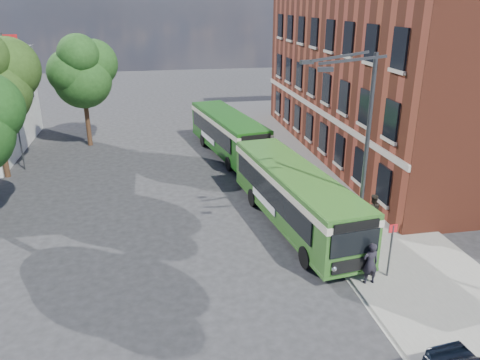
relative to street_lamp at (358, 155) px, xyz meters
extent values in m
plane|color=#252527|center=(-4.84, 2.00, -4.79)|extent=(120.00, 120.00, 0.00)
cube|color=gray|center=(2.16, 10.00, -4.72)|extent=(6.00, 48.00, 0.15)
cube|color=beige|center=(-0.89, 10.00, -4.79)|extent=(0.12, 48.00, 0.01)
cube|color=brown|center=(9.16, 14.00, 1.21)|extent=(12.00, 26.00, 12.00)
cube|color=beige|center=(3.12, 14.00, -1.19)|extent=(0.12, 26.00, 0.35)
cylinder|color=#393B3E|center=(-17.34, 15.00, -0.29)|extent=(0.10, 0.10, 9.00)
cube|color=red|center=(-16.89, 15.00, 3.81)|extent=(0.90, 0.02, 0.60)
cylinder|color=#393B3E|center=(0.36, 0.00, -4.64)|extent=(0.44, 0.44, 0.30)
cylinder|color=#393B3E|center=(0.36, 0.00, -0.29)|extent=(0.18, 0.18, 9.00)
cube|color=#393B3E|center=(-0.87, -0.60, 4.01)|extent=(2.58, 0.46, 0.37)
cube|color=#393B3E|center=(-0.87, 0.60, 4.01)|extent=(2.58, 0.46, 0.37)
cube|color=#393B3E|center=(-2.11, -1.08, 3.76)|extent=(0.55, 0.22, 0.16)
cube|color=#393B3E|center=(-2.11, 1.08, 3.76)|extent=(0.55, 0.22, 0.16)
cylinder|color=#393B3E|center=(0.76, -2.20, -3.54)|extent=(0.08, 0.08, 2.50)
cube|color=red|center=(0.76, -2.20, -2.44)|extent=(0.35, 0.04, 0.35)
cube|color=#316522|center=(-1.64, 3.35, -3.02)|extent=(3.93, 11.72, 2.45)
cube|color=#316522|center=(-1.64, 3.35, -4.29)|extent=(3.97, 11.76, 0.14)
cube|color=black|center=(-2.94, 3.49, -2.89)|extent=(1.30, 9.63, 1.10)
cube|color=black|center=(-0.41, 3.81, -2.89)|extent=(1.30, 9.63, 1.10)
cube|color=beige|center=(-1.64, 3.35, -2.19)|extent=(4.00, 11.79, 0.32)
cube|color=#316522|center=(-1.64, 3.35, -1.83)|extent=(3.82, 11.61, 0.12)
cube|color=black|center=(-0.91, -2.38, -2.84)|extent=(2.14, 0.35, 1.05)
cube|color=black|center=(-0.91, -2.39, -2.09)|extent=(1.99, 0.33, 0.38)
cube|color=black|center=(-0.91, -2.39, -3.84)|extent=(1.89, 0.32, 0.55)
sphere|color=silver|center=(-1.75, -2.47, -3.84)|extent=(0.26, 0.26, 0.26)
sphere|color=silver|center=(-0.07, -2.26, -3.84)|extent=(0.26, 0.26, 0.26)
cube|color=black|center=(-2.37, 9.09, -2.79)|extent=(1.99, 0.33, 0.90)
cube|color=white|center=(-3.04, 4.18, -3.64)|extent=(0.44, 3.18, 0.45)
cylinder|color=black|center=(-2.30, -0.71, -4.29)|extent=(0.40, 1.03, 1.00)
cylinder|color=black|center=(0.02, -0.41, -4.29)|extent=(0.40, 1.03, 1.00)
cylinder|color=black|center=(-3.17, 6.13, -4.29)|extent=(0.40, 1.03, 1.00)
cylinder|color=black|center=(-0.85, 6.43, -4.29)|extent=(0.40, 1.03, 1.00)
cube|color=#174E11|center=(-3.01, 15.79, -3.02)|extent=(4.36, 10.97, 2.45)
cube|color=#174E11|center=(-3.01, 15.79, -4.29)|extent=(4.41, 11.01, 0.14)
cube|color=black|center=(-4.32, 15.86, -2.89)|extent=(1.66, 8.77, 1.10)
cube|color=black|center=(-1.80, 16.32, -2.89)|extent=(1.66, 8.77, 1.10)
cube|color=beige|center=(-3.01, 15.79, -2.19)|extent=(4.43, 11.04, 0.32)
cube|color=#174E11|center=(-3.01, 15.79, -1.83)|extent=(4.24, 10.85, 0.12)
cube|color=black|center=(-2.05, 10.50, -2.84)|extent=(2.13, 0.46, 1.05)
cube|color=black|center=(-2.05, 10.49, -2.09)|extent=(1.98, 0.43, 0.38)
cube|color=black|center=(-2.05, 10.49, -3.84)|extent=(1.88, 0.42, 0.55)
sphere|color=silver|center=(-2.89, 10.36, -3.84)|extent=(0.26, 0.26, 0.26)
sphere|color=silver|center=(-1.22, 10.66, -3.84)|extent=(0.26, 0.26, 0.26)
cube|color=black|center=(-3.96, 21.08, -2.79)|extent=(1.98, 0.43, 0.90)
cube|color=white|center=(-4.45, 16.55, -3.64)|extent=(0.61, 3.16, 0.45)
cylinder|color=black|center=(-3.53, 12.10, -4.29)|extent=(0.45, 1.03, 1.00)
cylinder|color=black|center=(-1.22, 12.51, -4.29)|extent=(0.45, 1.03, 1.00)
cylinder|color=black|center=(-4.61, 18.09, -4.29)|extent=(0.45, 1.03, 1.00)
cylinder|color=black|center=(-2.31, 18.51, -4.29)|extent=(0.45, 1.03, 1.00)
imported|color=black|center=(-0.24, -2.53, -3.74)|extent=(0.68, 0.46, 1.81)
imported|color=black|center=(2.01, 2.00, -3.72)|extent=(0.90, 0.70, 1.84)
cylinder|color=#392615|center=(-18.10, 13.67, -2.78)|extent=(0.36, 0.36, 4.02)
sphere|color=#284316|center=(-17.18, 14.40, 2.06)|extent=(4.02, 4.02, 4.02)
cylinder|color=#392615|center=(-13.52, 20.12, -2.94)|extent=(0.36, 0.36, 3.70)
sphere|color=#1F4719|center=(-13.52, 20.12, 0.43)|extent=(4.38, 4.38, 4.38)
sphere|color=#1F4719|center=(-12.68, 20.79, 1.52)|extent=(3.70, 3.70, 3.70)
sphere|color=#1F4719|center=(-14.28, 19.53, 1.10)|extent=(3.37, 3.37, 3.37)
sphere|color=#1F4719|center=(-13.52, 19.28, 2.37)|extent=(3.03, 3.03, 3.03)
camera|label=1|loc=(-8.40, -17.54, 6.14)|focal=35.00mm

